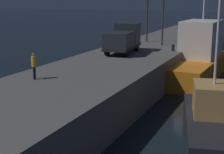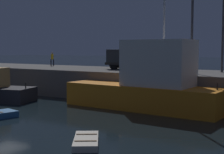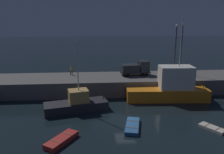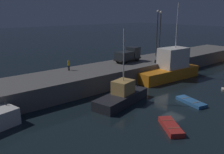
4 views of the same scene
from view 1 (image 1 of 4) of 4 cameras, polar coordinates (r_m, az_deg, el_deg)
The scene contains 6 objects.
pier_quay at distance 27.19m, azimuth 0.42°, elevation 0.17°, with size 72.35×7.82×2.59m.
fishing_trawler_red at distance 33.07m, azimuth 14.17°, elevation 3.24°, with size 12.67×4.53×12.74m.
fishing_boat_white at distance 19.26m, azimuth 16.45°, elevation -6.96°, with size 8.88×4.75×9.33m.
utility_truck at distance 30.30m, azimuth 1.86°, elevation 6.43°, with size 5.30×2.53×2.53m.
dockworker at distance 21.04m, azimuth -12.93°, elevation 2.10°, with size 0.40×0.40×1.61m.
bollard_west at distance 32.06m, azimuth 10.17°, elevation 4.83°, with size 0.28×0.28×0.57m, color black.
Camera 1 is at (-24.22, 1.33, 7.45)m, focal length 54.67 mm.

